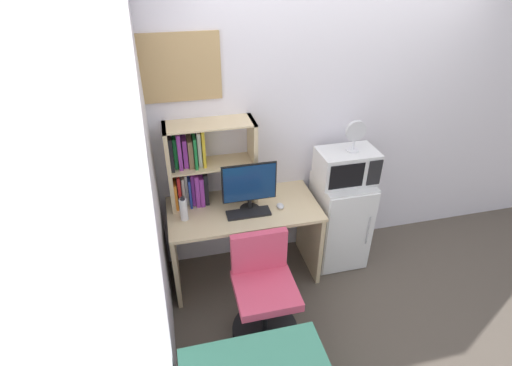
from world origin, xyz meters
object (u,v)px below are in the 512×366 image
object	(u,v)px
keyboard	(249,213)
monitor	(249,185)
hutch_bookshelf	(198,165)
wall_corkboard	(180,68)
computer_mouse	(280,206)
desk_chair	(264,293)
microwave	(346,166)
water_bottle	(184,209)
mini_fridge	(339,220)
desk_fan	(355,134)

from	to	relation	value
keyboard	monitor	bearing A→B (deg)	69.40
hutch_bookshelf	wall_corkboard	size ratio (longest dim) A/B	1.20
monitor	keyboard	bearing A→B (deg)	-110.60
keyboard	computer_mouse	bearing A→B (deg)	5.72
keyboard	desk_chair	world-z (taller)	desk_chair
monitor	wall_corkboard	size ratio (longest dim) A/B	0.75
keyboard	microwave	world-z (taller)	microwave
computer_mouse	desk_chair	world-z (taller)	desk_chair
keyboard	microwave	distance (m)	0.94
computer_mouse	water_bottle	world-z (taller)	water_bottle
computer_mouse	microwave	world-z (taller)	microwave
hutch_bookshelf	microwave	xyz separation A→B (m)	(1.26, -0.16, -0.08)
water_bottle	microwave	bearing A→B (deg)	3.28
desk_chair	keyboard	bearing A→B (deg)	90.00
microwave	hutch_bookshelf	bearing A→B (deg)	172.70
monitor	wall_corkboard	distance (m)	1.04
monitor	keyboard	world-z (taller)	monitor
keyboard	wall_corkboard	bearing A→B (deg)	135.80
monitor	computer_mouse	bearing A→B (deg)	-7.45
microwave	wall_corkboard	size ratio (longest dim) A/B	0.83
mini_fridge	wall_corkboard	distance (m)	1.97
hutch_bookshelf	desk_fan	xyz separation A→B (m)	(1.29, -0.17, 0.22)
microwave	desk_chair	world-z (taller)	microwave
keyboard	desk_chair	size ratio (longest dim) A/B	0.43
hutch_bookshelf	microwave	size ratio (longest dim) A/B	1.44
monitor	computer_mouse	distance (m)	0.34
computer_mouse	water_bottle	bearing A→B (deg)	178.21
desk_chair	hutch_bookshelf	bearing A→B (deg)	113.59
hutch_bookshelf	mini_fridge	bearing A→B (deg)	-7.44
mini_fridge	microwave	size ratio (longest dim) A/B	1.73
computer_mouse	desk_fan	xyz separation A→B (m)	(0.66, 0.10, 0.55)
keyboard	wall_corkboard	xyz separation A→B (m)	(-0.42, 0.41, 1.11)
hutch_bookshelf	water_bottle	world-z (taller)	hutch_bookshelf
mini_fridge	desk_chair	world-z (taller)	mini_fridge
microwave	wall_corkboard	distance (m)	1.59
keyboard	computer_mouse	distance (m)	0.28
monitor	microwave	world-z (taller)	monitor
desk_chair	wall_corkboard	world-z (taller)	wall_corkboard
microwave	desk_fan	world-z (taller)	desk_fan
computer_mouse	desk_chair	distance (m)	0.73
hutch_bookshelf	water_bottle	xyz separation A→B (m)	(-0.16, -0.24, -0.25)
hutch_bookshelf	keyboard	world-z (taller)	hutch_bookshelf
computer_mouse	desk_fan	bearing A→B (deg)	8.72
desk_fan	computer_mouse	bearing A→B (deg)	-171.28
water_bottle	mini_fridge	size ratio (longest dim) A/B	0.24
mini_fridge	wall_corkboard	bearing A→B (deg)	168.23
monitor	computer_mouse	size ratio (longest dim) A/B	5.44
computer_mouse	microwave	distance (m)	0.68
microwave	wall_corkboard	world-z (taller)	wall_corkboard
computer_mouse	monitor	bearing A→B (deg)	172.55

